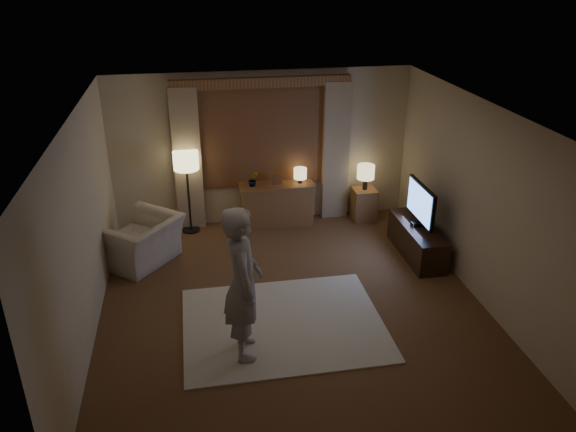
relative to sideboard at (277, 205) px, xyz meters
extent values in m
cube|color=brown|center=(-0.20, -2.50, -0.36)|extent=(5.00, 5.50, 0.02)
cube|color=silver|center=(-0.20, -2.50, 2.26)|extent=(5.00, 5.50, 0.02)
cube|color=beige|center=(-0.20, 0.26, 0.95)|extent=(5.00, 0.02, 2.60)
cube|color=beige|center=(-0.20, -5.26, 0.95)|extent=(5.00, 0.02, 2.60)
cube|color=beige|center=(-2.71, -2.50, 0.95)|extent=(0.02, 5.50, 2.60)
cube|color=beige|center=(2.31, -2.50, 0.95)|extent=(0.02, 5.50, 2.60)
cube|color=black|center=(-0.20, 0.23, 1.20)|extent=(2.00, 0.01, 1.70)
cube|color=brown|center=(-0.20, 0.22, 1.20)|extent=(2.08, 0.04, 1.78)
cube|color=tan|center=(-1.45, 0.15, 0.85)|extent=(0.45, 0.12, 2.40)
cube|color=tan|center=(1.05, 0.15, 0.85)|extent=(0.45, 0.12, 2.40)
cube|color=brown|center=(-0.20, 0.17, 2.07)|extent=(2.90, 0.14, 0.16)
cube|color=beige|center=(-0.39, -2.92, -0.34)|extent=(2.50, 2.00, 0.02)
cube|color=brown|center=(0.00, 0.00, 0.00)|extent=(1.20, 0.40, 0.70)
cube|color=brown|center=(0.00, 0.00, 0.45)|extent=(0.16, 0.02, 0.20)
imported|color=#999999|center=(-0.40, 0.00, 0.50)|extent=(0.17, 0.13, 0.30)
cylinder|color=black|center=(0.40, 0.00, 0.41)|extent=(0.08, 0.08, 0.12)
cylinder|color=#F0D690|center=(0.40, 0.00, 0.56)|extent=(0.22, 0.22, 0.18)
cylinder|color=black|center=(-1.48, 0.00, -0.34)|extent=(0.30, 0.30, 0.03)
cylinder|color=black|center=(-1.48, 0.00, 0.21)|extent=(0.04, 0.04, 1.12)
cylinder|color=#F0D690|center=(-1.48, 0.00, 0.91)|extent=(0.41, 0.41, 0.30)
imported|color=beige|center=(-2.24, -0.96, 0.01)|extent=(1.43, 1.45, 0.71)
cube|color=brown|center=(1.54, -0.05, -0.07)|extent=(0.40, 0.40, 0.56)
cylinder|color=black|center=(1.54, -0.05, 0.31)|extent=(0.08, 0.08, 0.20)
cylinder|color=#F0D690|center=(1.54, -0.05, 0.53)|extent=(0.30, 0.30, 0.24)
cube|color=black|center=(1.95, -1.48, -0.10)|extent=(0.45, 1.40, 0.50)
cube|color=black|center=(1.95, -1.48, 0.18)|extent=(0.23, 0.10, 0.06)
cube|color=black|center=(1.95, -1.48, 0.54)|extent=(0.05, 0.93, 0.57)
cube|color=#578BEE|center=(1.92, -1.48, 0.54)|extent=(0.00, 0.87, 0.51)
imported|color=#9B978F|center=(-0.93, -3.38, 0.59)|extent=(0.45, 0.68, 1.85)
camera|label=1|loc=(-1.37, -8.70, 3.87)|focal=35.00mm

